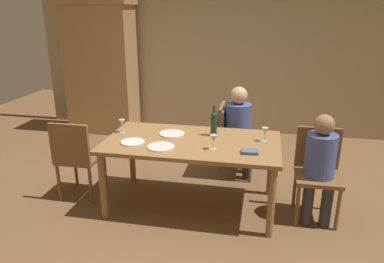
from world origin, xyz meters
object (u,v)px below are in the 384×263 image
(chair_right_end, at_px, (318,167))
(dinner_plate_guest_left, at_px, (161,147))
(chair_far_right, at_px, (228,131))
(wine_glass_near_left, at_px, (213,139))
(person_man_bearded, at_px, (240,126))
(dinner_plate_host, at_px, (133,142))
(wine_glass_centre, at_px, (122,123))
(wine_bottle_tall_green, at_px, (214,123))
(armoire_cabinet, at_px, (101,68))
(chair_left_end, at_px, (76,154))
(dinner_plate_guest_right, at_px, (172,134))
(dining_table, at_px, (192,148))
(person_woman_host, at_px, (320,161))
(wine_glass_near_right, at_px, (265,132))

(chair_right_end, height_order, dinner_plate_guest_left, chair_right_end)
(chair_far_right, relative_size, wine_glass_near_left, 6.17)
(person_man_bearded, relative_size, dinner_plate_host, 4.74)
(wine_glass_centre, xyz_separation_m, dinner_plate_guest_left, (0.54, -0.35, -0.10))
(wine_bottle_tall_green, distance_m, wine_glass_near_left, 0.40)
(chair_far_right, height_order, wine_bottle_tall_green, wine_bottle_tall_green)
(armoire_cabinet, xyz_separation_m, chair_left_end, (0.72, -2.33, -0.56))
(chair_left_end, xyz_separation_m, dinner_plate_guest_left, (1.02, -0.16, 0.23))
(chair_right_end, relative_size, person_man_bearded, 0.79)
(dinner_plate_guest_right, bearing_deg, wine_glass_near_left, -34.78)
(dining_table, relative_size, chair_right_end, 1.96)
(person_woman_host, relative_size, dinner_plate_guest_right, 4.02)
(person_man_bearded, bearing_deg, wine_glass_centre, -58.14)
(wine_glass_centre, xyz_separation_m, dinner_plate_guest_right, (0.55, 0.05, -0.10))
(wine_bottle_tall_green, xyz_separation_m, wine_glass_centre, (-1.00, -0.10, -0.04))
(wine_glass_centre, distance_m, dinner_plate_host, 0.37)
(armoire_cabinet, height_order, chair_right_end, armoire_cabinet)
(wine_glass_centre, distance_m, dinner_plate_guest_right, 0.56)
(chair_right_end, relative_size, person_woman_host, 0.83)
(armoire_cabinet, height_order, wine_glass_near_left, armoire_cabinet)
(chair_far_right, bearing_deg, person_woman_host, 48.09)
(chair_left_end, xyz_separation_m, dinner_plate_host, (0.70, -0.09, 0.23))
(wine_glass_near_left, bearing_deg, person_man_bearded, 80.34)
(dining_table, bearing_deg, wine_glass_near_right, 9.70)
(wine_bottle_tall_green, bearing_deg, person_woman_host, -11.83)
(chair_left_end, relative_size, dinner_plate_guest_right, 3.33)
(chair_right_end, distance_m, person_man_bearded, 1.16)
(wine_glass_near_left, relative_size, dinner_plate_host, 0.61)
(chair_right_end, xyz_separation_m, wine_glass_near_right, (-0.55, 0.04, 0.33))
(wine_bottle_tall_green, height_order, dinner_plate_host, wine_bottle_tall_green)
(dining_table, bearing_deg, wine_bottle_tall_green, 45.64)
(armoire_cabinet, xyz_separation_m, chair_right_end, (3.28, -2.15, -0.56))
(wine_glass_near_right, bearing_deg, dinner_plate_guest_left, -159.49)
(chair_far_right, bearing_deg, dinner_plate_guest_right, -36.78)
(armoire_cabinet, xyz_separation_m, chair_far_right, (2.28, -1.37, -0.50))
(armoire_cabinet, bearing_deg, wine_glass_centre, -60.71)
(armoire_cabinet, xyz_separation_m, wine_glass_near_left, (2.25, -2.44, -0.23))
(person_woman_host, xyz_separation_m, dinner_plate_host, (-1.87, -0.15, 0.12))
(chair_right_end, xyz_separation_m, dinner_plate_guest_left, (-1.55, -0.34, 0.23))
(chair_left_end, xyz_separation_m, person_man_bearded, (1.71, 0.96, 0.13))
(chair_far_right, height_order, person_woman_host, person_woman_host)
(dinner_plate_host, bearing_deg, dinner_plate_guest_left, -12.75)
(dining_table, height_order, person_woman_host, person_woman_host)
(dinner_plate_host, bearing_deg, chair_left_end, 172.69)
(chair_right_end, distance_m, chair_far_right, 1.27)
(person_woman_host, relative_size, person_man_bearded, 0.96)
(person_man_bearded, bearing_deg, armoire_cabinet, -119.37)
(wine_glass_near_right, bearing_deg, person_man_bearded, 112.15)
(dining_table, xyz_separation_m, chair_left_end, (-1.28, -0.09, -0.14))
(chair_left_end, bearing_deg, dining_table, 3.89)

